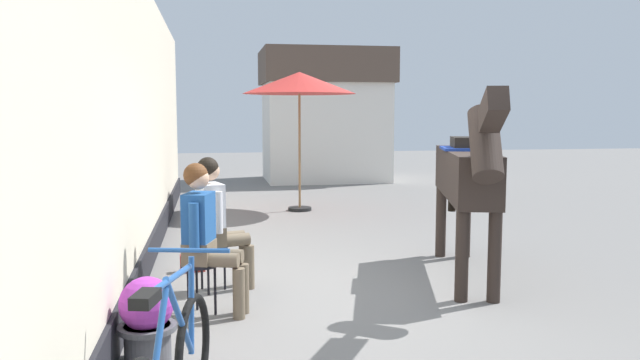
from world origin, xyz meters
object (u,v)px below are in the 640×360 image
saddled_horse_center (467,175)px  flower_planter_near (147,318)px  cafe_parasol (299,84)px  seated_visitor_far (217,217)px  seated_visitor_near (206,231)px  satchel_bag (193,263)px

saddled_horse_center → flower_planter_near: saddled_horse_center is taller
saddled_horse_center → cafe_parasol: cafe_parasol is taller
cafe_parasol → seated_visitor_far: bearing=-107.1°
seated_visitor_far → saddled_horse_center: (2.70, -0.01, 0.38)m
saddled_horse_center → flower_planter_near: bearing=-150.9°
seated_visitor_near → seated_visitor_far: size_ratio=1.00×
seated_visitor_far → satchel_bag: seated_visitor_far is taller
flower_planter_near → seated_visitor_far: bearing=73.6°
seated_visitor_far → cafe_parasol: bearing=72.9°
saddled_horse_center → flower_planter_near: (-3.24, -1.80, -0.82)m
seated_visitor_near → cafe_parasol: 6.37m
flower_planter_near → cafe_parasol: (2.11, 6.97, 2.03)m
seated_visitor_far → saddled_horse_center: 2.73m
satchel_bag → seated_visitor_far: bearing=103.2°
seated_visitor_far → cafe_parasol: size_ratio=0.54×
flower_planter_near → satchel_bag: size_ratio=2.29×
seated_visitor_far → satchel_bag: size_ratio=4.96×
seated_visitor_near → saddled_horse_center: bearing=15.3°
flower_planter_near → satchel_bag: flower_planter_near is taller
seated_visitor_near → flower_planter_near: seated_visitor_near is taller
seated_visitor_far → cafe_parasol: (1.58, 5.15, 1.59)m
satchel_bag → saddled_horse_center: bearing=158.8°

